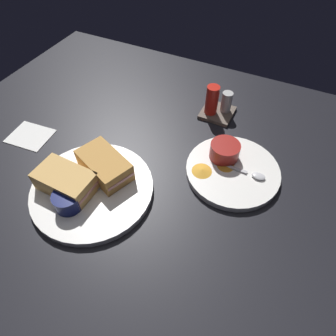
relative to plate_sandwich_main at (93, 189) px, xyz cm
name	(u,v)px	position (x,y,z in cm)	size (l,w,h in cm)	color
ground_plane	(119,170)	(1.25, 8.98, -2.30)	(110.00, 110.00, 3.00)	black
plate_sandwich_main	(93,189)	(0.00, 0.00, 0.00)	(27.96, 27.96, 1.60)	white
sandwich_half_near	(105,165)	(0.38, 5.30, 3.20)	(14.92, 11.93, 4.80)	#C68C42
sandwich_half_far	(66,181)	(-4.78, -2.32, 3.20)	(13.50, 8.05, 4.80)	tan
ramekin_dark_sauce	(67,200)	(-1.42, -6.13, 2.86)	(6.05, 6.05, 3.84)	#0C144C
spoon_by_dark_ramekin	(90,192)	(0.77, -1.54, 1.16)	(5.60, 9.54, 0.80)	silver
plate_chips_companion	(232,171)	(27.40, 19.35, 0.00)	(22.60, 22.60, 1.60)	white
ramekin_light_gravy	(225,150)	(24.01, 22.18, 2.98)	(7.26, 7.26, 4.06)	maroon
spoon_by_gravy_ramekin	(253,175)	(32.23, 19.37, 1.16)	(9.85, 2.21, 0.80)	silver
plantain_chip_scatter	(216,164)	(23.23, 18.78, 1.10)	(10.33, 12.87, 0.60)	gold
condiment_caddy	(217,105)	(16.17, 38.75, 2.61)	(9.00, 9.00, 9.50)	brown
paper_napkin_folded	(30,136)	(-26.29, 7.81, -0.60)	(11.00, 9.00, 0.40)	white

